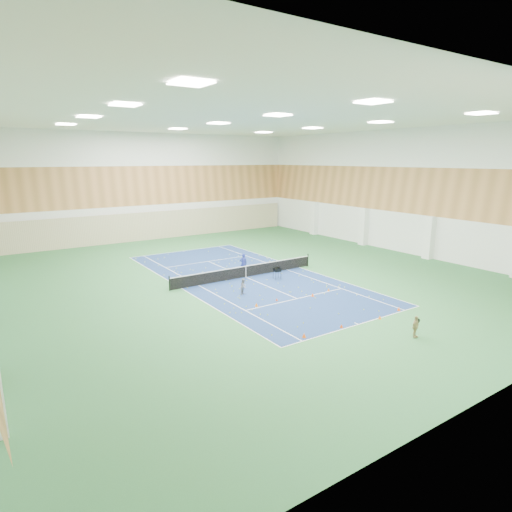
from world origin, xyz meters
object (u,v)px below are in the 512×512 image
at_px(tennis_net, 246,271).
at_px(ball_cart, 277,273).
at_px(child_court, 244,286).
at_px(coach, 243,263).
at_px(child_apron, 415,327).

distance_m(tennis_net, ball_cart, 2.50).
relative_size(tennis_net, child_court, 11.43).
relative_size(tennis_net, coach, 7.65).
relative_size(tennis_net, ball_cart, 14.22).
height_order(child_court, child_apron, child_apron).
relative_size(coach, child_apron, 1.41).
distance_m(tennis_net, child_apron, 14.80).
distance_m(coach, child_apron, 15.88).
xyz_separation_m(tennis_net, coach, (0.47, 1.11, 0.29)).
bearing_deg(child_apron, coach, 81.04).
height_order(tennis_net, coach, coach).
bearing_deg(child_court, coach, 27.43).
bearing_deg(child_apron, ball_cart, 75.87).
relative_size(child_court, ball_cart, 1.24).
height_order(tennis_net, ball_cart, tennis_net).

